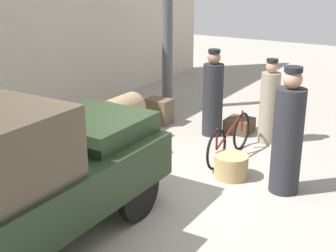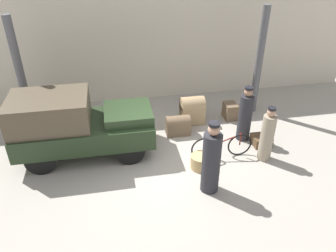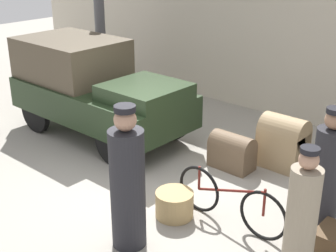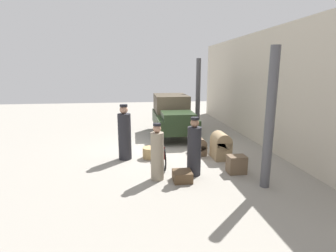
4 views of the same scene
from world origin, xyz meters
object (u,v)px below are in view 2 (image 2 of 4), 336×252
object	(u,v)px
bicycle	(222,146)
suitcase_tan_flat	(261,140)
suitcase_black_upright	(230,111)
truck	(76,123)
trunk_large_brown	(178,125)
conductor_in_dark_uniform	(267,136)
trunk_barrel_dark	(192,110)
wicker_basket	(201,162)
porter_standing_middle	(211,161)
porter_with_bicycle	(245,116)

from	to	relation	value
bicycle	suitcase_tan_flat	bearing A→B (deg)	16.09
bicycle	suitcase_black_upright	world-z (taller)	bicycle
truck	suitcase_tan_flat	distance (m)	5.31
truck	trunk_large_brown	world-z (taller)	truck
conductor_in_dark_uniform	trunk_large_brown	distance (m)	2.71
bicycle	conductor_in_dark_uniform	xyz separation A→B (m)	(1.14, -0.27, 0.37)
trunk_barrel_dark	suitcase_tan_flat	xyz separation A→B (m)	(1.68, -1.65, -0.32)
wicker_basket	trunk_barrel_dark	size ratio (longest dim) A/B	0.59
porter_standing_middle	suitcase_black_upright	world-z (taller)	porter_standing_middle
truck	porter_with_bicycle	xyz separation A→B (m)	(4.81, -0.10, -0.21)
truck	suitcase_tan_flat	bearing A→B (deg)	-5.66
porter_with_bicycle	trunk_large_brown	xyz separation A→B (m)	(-1.88, 0.62, -0.47)
suitcase_black_upright	suitcase_tan_flat	world-z (taller)	suitcase_black_upright
truck	suitcase_black_upright	size ratio (longest dim) A/B	6.94
wicker_basket	porter_with_bicycle	world-z (taller)	porter_with_bicycle
porter_with_bicycle	porter_standing_middle	bearing A→B (deg)	-129.53
suitcase_black_upright	porter_standing_middle	bearing A→B (deg)	-117.44
truck	suitcase_black_upright	world-z (taller)	truck
conductor_in_dark_uniform	suitcase_tan_flat	distance (m)	0.91
wicker_basket	conductor_in_dark_uniform	size ratio (longest dim) A/B	0.34
wicker_basket	suitcase_black_upright	size ratio (longest dim) A/B	1.01
wicker_basket	trunk_large_brown	world-z (taller)	trunk_large_brown
suitcase_black_upright	trunk_large_brown	bearing A→B (deg)	-161.14
porter_standing_middle	trunk_large_brown	bearing A→B (deg)	94.78
conductor_in_dark_uniform	suitcase_tan_flat	bearing A→B (deg)	71.72
suitcase_black_upright	trunk_large_brown	xyz separation A→B (m)	(-1.92, -0.66, 0.04)
wicker_basket	suitcase_tan_flat	size ratio (longest dim) A/B	1.04
trunk_barrel_dark	porter_standing_middle	bearing A→B (deg)	-96.75
porter_with_bicycle	truck	bearing A→B (deg)	178.76
porter_standing_middle	suitcase_tan_flat	world-z (taller)	porter_standing_middle
truck	suitcase_black_upright	xyz separation A→B (m)	(4.85, 1.17, -0.72)
truck	porter_standing_middle	distance (m)	3.79
truck	porter_standing_middle	bearing A→B (deg)	-33.85
suitcase_black_upright	trunk_barrel_dark	xyz separation A→B (m)	(-1.32, -0.04, 0.20)
bicycle	trunk_barrel_dark	world-z (taller)	trunk_barrel_dark
trunk_barrel_dark	suitcase_tan_flat	world-z (taller)	trunk_barrel_dark
porter_with_bicycle	suitcase_black_upright	size ratio (longest dim) A/B	3.20
conductor_in_dark_uniform	suitcase_black_upright	bearing A→B (deg)	93.42
suitcase_tan_flat	truck	bearing A→B (deg)	174.34
wicker_basket	suitcase_black_upright	bearing A→B (deg)	55.17
trunk_barrel_dark	conductor_in_dark_uniform	bearing A→B (deg)	-57.72
bicycle	suitcase_black_upright	bearing A→B (deg)	64.29
suitcase_black_upright	trunk_barrel_dark	bearing A→B (deg)	-178.30
truck	conductor_in_dark_uniform	bearing A→B (deg)	-13.30
bicycle	porter_with_bicycle	distance (m)	1.32
suitcase_black_upright	trunk_large_brown	world-z (taller)	trunk_large_brown
wicker_basket	porter_with_bicycle	size ratio (longest dim) A/B	0.32
trunk_large_brown	suitcase_tan_flat	bearing A→B (deg)	-24.30
porter_with_bicycle	trunk_large_brown	world-z (taller)	porter_with_bicycle
truck	wicker_basket	xyz separation A→B (m)	(3.17, -1.25, -0.80)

